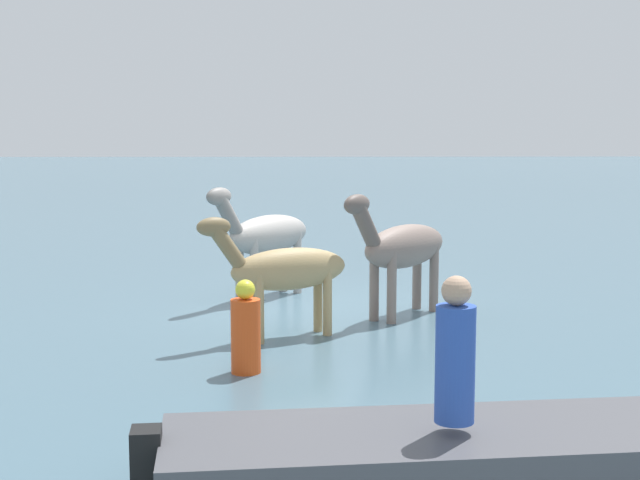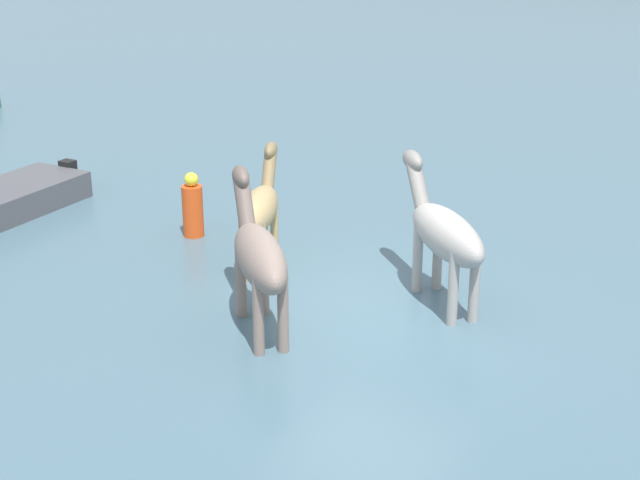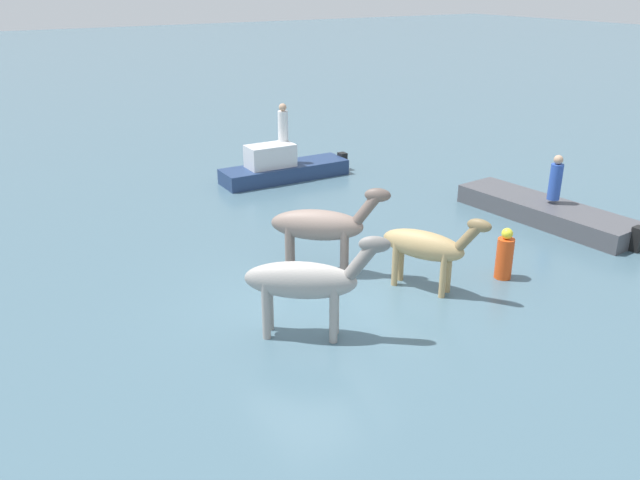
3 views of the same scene
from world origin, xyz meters
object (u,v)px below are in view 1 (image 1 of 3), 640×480
person_watcher_seated (455,355)px  horse_dun_straggler (402,247)px  boat_dinghy_port (458,466)px  horse_lead (284,270)px  horse_dark_mare (266,235)px  buoy_channel_marker (246,331)px

person_watcher_seated → horse_dun_straggler: bearing=-3.1°
horse_dun_straggler → boat_dinghy_port: size_ratio=0.43×
horse_lead → boat_dinghy_port: 5.63m
horse_dark_mare → horse_lead: size_ratio=1.05×
boat_dinghy_port → horse_lead: bearing=100.4°
horse_dark_mare → boat_dinghy_port: bearing=49.9°
horse_dark_mare → person_watcher_seated: bearing=49.3°
horse_dark_mare → person_watcher_seated: (-8.52, -1.80, 0.05)m
horse_dark_mare → horse_dun_straggler: horse_dun_straggler is taller
buoy_channel_marker → horse_lead: bearing=-13.6°
horse_lead → boat_dinghy_port: size_ratio=0.42×
horse_dark_mare → buoy_channel_marker: size_ratio=1.99×
person_watcher_seated → boat_dinghy_port: bearing=-26.3°
buoy_channel_marker → person_watcher_seated: bearing=-153.0°
horse_dark_mare → horse_dun_straggler: size_ratio=1.03×
person_watcher_seated → horse_lead: bearing=14.7°
horse_dark_mare → horse_dun_straggler: (-1.63, -2.17, 0.00)m
horse_dun_straggler → horse_lead: size_ratio=1.02×
horse_lead → boat_dinghy_port: horse_lead is taller
buoy_channel_marker → horse_dun_straggler: bearing=-35.0°
boat_dinghy_port → buoy_channel_marker: buoy_channel_marker is taller
boat_dinghy_port → person_watcher_seated: 0.98m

